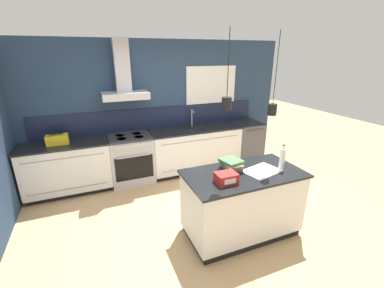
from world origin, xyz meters
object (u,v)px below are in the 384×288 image
(dishwasher, at_px, (245,142))
(bottle_on_island, at_px, (282,159))
(oven_range, at_px, (131,159))
(yellow_toolbox, at_px, (57,140))
(red_supply_box, at_px, (226,178))
(book_stack, at_px, (231,164))

(dishwasher, bearing_deg, bottle_on_island, -113.25)
(oven_range, xyz_separation_m, yellow_toolbox, (-1.18, 0.00, 0.54))
(oven_range, relative_size, red_supply_box, 3.70)
(oven_range, distance_m, dishwasher, 2.55)
(dishwasher, xyz_separation_m, book_stack, (-1.55, -1.96, 0.53))
(bottle_on_island, distance_m, red_supply_box, 0.86)
(red_supply_box, relative_size, yellow_toolbox, 0.72)
(book_stack, height_order, red_supply_box, book_stack)
(oven_range, distance_m, book_stack, 2.26)
(dishwasher, relative_size, book_stack, 2.80)
(book_stack, xyz_separation_m, yellow_toolbox, (-2.18, 1.96, 0.01))
(oven_range, xyz_separation_m, red_supply_box, (0.75, -2.25, 0.52))
(dishwasher, bearing_deg, yellow_toolbox, 180.00)
(bottle_on_island, xyz_separation_m, book_stack, (-0.61, 0.25, -0.07))
(book_stack, xyz_separation_m, red_supply_box, (-0.24, -0.29, -0.01))
(oven_range, bearing_deg, bottle_on_island, -53.85)
(dishwasher, bearing_deg, red_supply_box, -128.63)
(bottle_on_island, relative_size, red_supply_box, 1.39)
(book_stack, bearing_deg, oven_range, 117.08)
(red_supply_box, xyz_separation_m, yellow_toolbox, (-1.93, 2.25, 0.02))
(bottle_on_island, height_order, book_stack, bottle_on_island)
(bottle_on_island, bearing_deg, yellow_toolbox, 141.66)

